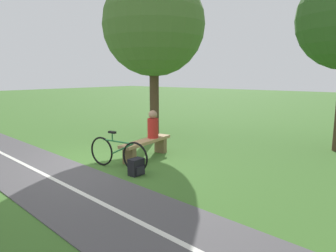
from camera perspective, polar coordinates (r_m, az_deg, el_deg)
The scene contains 8 objects.
ground_plane at distance 7.85m, azimuth -13.78°, elevation -7.24°, with size 80.00×80.00×0.00m, color #3D6B28.
paved_path at distance 4.26m, azimuth 4.51°, elevation -21.91°, with size 2.05×36.00×0.02m, color #4C494C.
path_centre_line at distance 4.25m, azimuth 4.51°, elevation -21.79°, with size 0.10×32.00×0.00m, color silver.
bench at distance 8.29m, azimuth -4.10°, elevation -3.61°, with size 1.91×0.58×0.50m.
person_seated at distance 8.45m, azimuth -2.83°, elevation 0.14°, with size 0.33×0.33×0.77m.
bicycle at distance 7.42m, azimuth -9.35°, elevation -5.03°, with size 0.24×1.77×0.90m.
backpack at distance 6.95m, azimuth -5.91°, elevation -7.60°, with size 0.33×0.26×0.38m.
tree_by_path at distance 11.12m, azimuth -2.67°, elevation 18.23°, with size 3.53×3.53×5.70m.
Camera 1 is at (4.49, 6.04, 2.22)m, focal length 32.73 mm.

